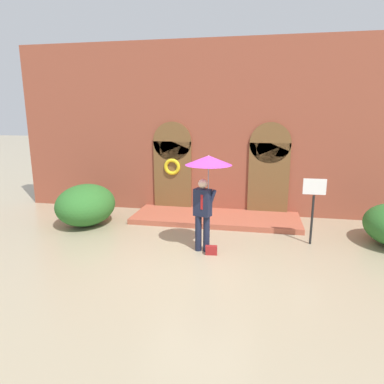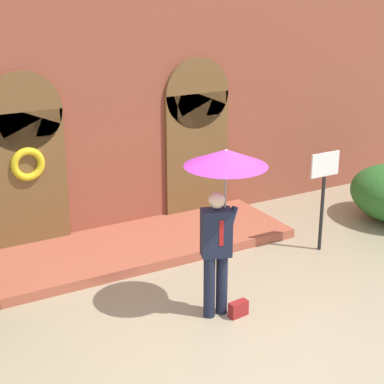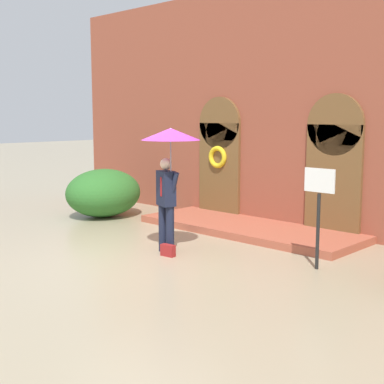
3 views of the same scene
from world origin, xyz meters
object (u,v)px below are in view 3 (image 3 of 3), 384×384
person_with_umbrella (169,152)px  shrub_left (104,193)px  sign_post (319,202)px  handbag (168,250)px

person_with_umbrella → shrub_left: person_with_umbrella is taller
person_with_umbrella → sign_post: bearing=20.7°
sign_post → shrub_left: bearing=176.5°
handbag → shrub_left: size_ratio=0.14×
person_with_umbrella → sign_post: size_ratio=1.37×
handbag → sign_post: (2.43, 1.18, 1.05)m
handbag → sign_post: size_ratio=0.16×
sign_post → shrub_left: size_ratio=0.85×
sign_post → shrub_left: (-6.48, 0.40, -0.55)m
handbag → sign_post: bearing=19.0°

